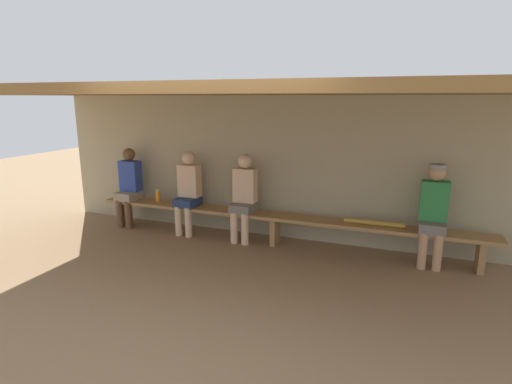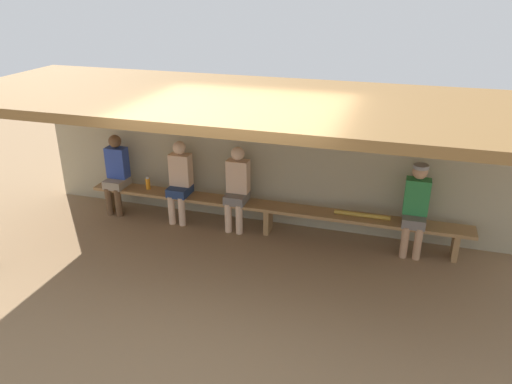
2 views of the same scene
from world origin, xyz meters
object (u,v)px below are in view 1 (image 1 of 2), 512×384
Objects in this scene: player_with_sunglasses at (188,189)px; baseball_bat at (374,223)px; player_rightmost at (129,184)px; player_in_red at (244,194)px; water_bottle_blue at (158,196)px; player_near_post at (433,210)px; bench at (275,219)px.

player_with_sunglasses is 1.65× the size of baseball_bat.
baseball_bat is (2.91, -0.00, -0.24)m from player_with_sunglasses.
player_in_red is at bearing 0.00° from player_rightmost.
baseball_bat is at bearing -0.04° from player_rightmost.
baseball_bat is at bearing -0.57° from water_bottle_blue.
baseball_bat is (-0.72, -0.00, -0.25)m from player_near_post.
player_rightmost reaches higher than bench.
player_rightmost and player_in_red have the same top height.
bench is at bearing -0.12° from player_with_sunglasses.
player_with_sunglasses is 6.38× the size of water_bottle_blue.
player_rightmost is 0.58m from water_bottle_blue.
player_in_red is 1.65× the size of baseball_bat.
player_in_red is at bearing 0.00° from player_with_sunglasses.
player_in_red is (-0.51, 0.00, 0.34)m from bench.
player_in_red reaches higher than bench.
bench is 2.09m from water_bottle_blue.
bench is at bearing -0.35° from player_in_red.
player_near_post is at bearing 0.09° from baseball_bat.
bench is at bearing -0.07° from player_rightmost.
bench is 4.49× the size of player_rightmost.
player_rightmost is at bearing -179.99° from player_near_post.
player_rightmost is at bearing -176.71° from water_bottle_blue.
water_bottle_blue is 3.51m from baseball_bat.
player_in_red is 1.58m from water_bottle_blue.
player_rightmost is 1.00× the size of player_in_red.
player_near_post is (2.66, 0.00, 0.02)m from player_in_red.
player_near_post is at bearing 0.10° from bench.
player_in_red is 6.38× the size of water_bottle_blue.
player_rightmost is 0.99× the size of player_near_post.
player_in_red is 0.99× the size of player_near_post.
player_near_post reaches higher than water_bottle_blue.
player_in_red reaches higher than water_bottle_blue.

